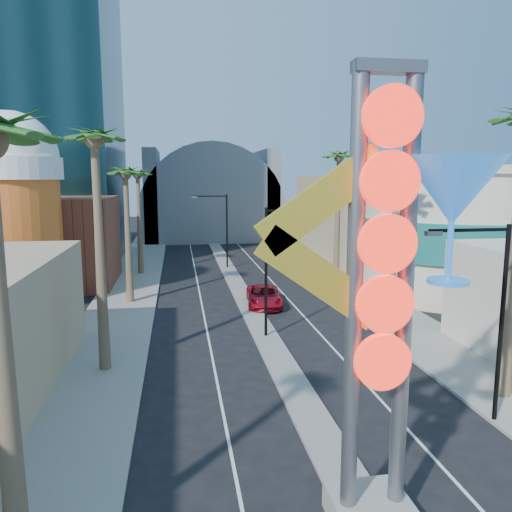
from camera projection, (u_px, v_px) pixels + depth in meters
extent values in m
cube|color=gray|center=(130.00, 289.00, 43.84)|extent=(5.00, 100.00, 0.15)
cube|color=gray|center=(338.00, 282.00, 46.75)|extent=(5.00, 100.00, 0.15)
cube|color=gray|center=(233.00, 279.00, 48.22)|extent=(1.60, 84.00, 0.15)
cube|color=black|center=(18.00, 37.00, 54.64)|extent=(20.00, 20.00, 50.00)
cube|color=brown|center=(58.00, 242.00, 45.16)|extent=(10.00, 10.00, 8.00)
cube|color=tan|center=(357.00, 218.00, 59.67)|extent=(10.00, 20.00, 10.00)
cylinder|color=#D5621C|center=(18.00, 242.00, 37.04)|extent=(6.40, 6.40, 10.00)
cylinder|color=white|center=(12.00, 168.00, 36.21)|extent=(7.00, 7.00, 1.60)
sphere|color=white|center=(11.00, 157.00, 36.08)|extent=(6.60, 6.60, 6.60)
cylinder|color=beige|center=(454.00, 234.00, 42.41)|extent=(16.00, 16.00, 10.00)
cylinder|color=teal|center=(454.00, 234.00, 42.41)|extent=(16.60, 16.60, 3.00)
cylinder|color=beige|center=(458.00, 171.00, 41.58)|extent=(16.60, 16.60, 0.60)
cylinder|color=slate|center=(210.00, 213.00, 80.79)|extent=(22.00, 16.00, 22.00)
cube|color=slate|center=(153.00, 195.00, 78.95)|extent=(2.00, 16.00, 14.00)
cube|color=slate|center=(265.00, 195.00, 81.70)|extent=(2.00, 16.00, 14.00)
cylinder|color=slate|center=(354.00, 303.00, 12.96)|extent=(0.44, 0.44, 12.00)
cylinder|color=slate|center=(405.00, 301.00, 13.17)|extent=(0.44, 0.44, 12.00)
cube|color=slate|center=(389.00, 67.00, 12.15)|extent=(1.80, 0.50, 0.30)
cylinder|color=red|center=(393.00, 116.00, 11.99)|extent=(1.50, 0.25, 1.50)
cylinder|color=red|center=(390.00, 181.00, 12.24)|extent=(1.50, 0.25, 1.50)
cylinder|color=red|center=(387.00, 244.00, 12.48)|extent=(1.50, 0.25, 1.50)
cylinder|color=red|center=(385.00, 304.00, 12.72)|extent=(1.50, 0.25, 1.50)
cylinder|color=red|center=(383.00, 362.00, 12.96)|extent=(1.50, 0.25, 1.50)
cube|color=gold|center=(323.00, 199.00, 12.40)|extent=(3.47, 0.25, 2.80)
cube|color=gold|center=(321.00, 278.00, 12.71)|extent=(3.47, 0.25, 2.80)
cone|color=blue|center=(453.00, 191.00, 12.91)|extent=(2.60, 2.60, 1.80)
cylinder|color=blue|center=(450.00, 252.00, 13.16)|extent=(0.16, 0.16, 1.60)
cylinder|color=blue|center=(448.00, 281.00, 13.28)|extent=(1.10, 1.10, 0.12)
cylinder|color=black|center=(266.00, 274.00, 30.05)|extent=(0.18, 0.18, 8.00)
cube|color=black|center=(296.00, 210.00, 29.73)|extent=(3.60, 0.12, 0.12)
cube|color=slate|center=(322.00, 212.00, 29.99)|extent=(0.60, 0.25, 0.18)
cylinder|color=black|center=(227.00, 232.00, 53.47)|extent=(0.18, 0.18, 8.00)
cube|color=black|center=(210.00, 196.00, 52.60)|extent=(3.60, 0.12, 0.12)
cube|color=slate|center=(194.00, 197.00, 52.37)|extent=(0.60, 0.25, 0.18)
cylinder|color=black|center=(501.00, 326.00, 19.44)|extent=(0.18, 0.18, 8.00)
cube|color=black|center=(469.00, 230.00, 18.60)|extent=(3.24, 0.12, 0.12)
cube|color=slate|center=(433.00, 233.00, 18.39)|extent=(0.60, 0.25, 0.18)
cylinder|color=brown|center=(5.00, 385.00, 10.91)|extent=(0.40, 0.40, 10.50)
cylinder|color=brown|center=(100.00, 260.00, 24.49)|extent=(0.40, 0.40, 11.50)
sphere|color=#224C19|center=(94.00, 140.00, 23.60)|extent=(2.40, 2.40, 2.40)
cylinder|color=brown|center=(128.00, 240.00, 38.27)|extent=(0.40, 0.40, 10.00)
sphere|color=#224C19|center=(125.00, 174.00, 37.49)|extent=(2.40, 2.40, 2.40)
cylinder|color=brown|center=(139.00, 225.00, 49.98)|extent=(0.40, 0.40, 10.00)
sphere|color=#224C19|center=(138.00, 175.00, 49.20)|extent=(2.40, 2.40, 2.40)
cylinder|color=brown|center=(394.00, 246.00, 33.18)|extent=(0.40, 0.40, 10.50)
sphere|color=#224C19|center=(397.00, 166.00, 32.37)|extent=(2.40, 2.40, 2.40)
cylinder|color=brown|center=(337.00, 222.00, 44.82)|extent=(0.40, 0.40, 11.50)
sphere|color=#224C19|center=(339.00, 157.00, 43.92)|extent=(2.40, 2.40, 2.40)
imported|color=#A80C1D|center=(264.00, 296.00, 38.12)|extent=(3.05, 5.72, 1.53)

